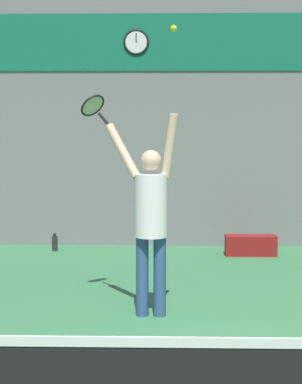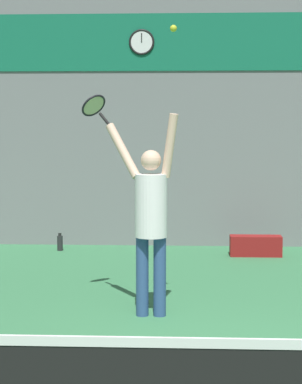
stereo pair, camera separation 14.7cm
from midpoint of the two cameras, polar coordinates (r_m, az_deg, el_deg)
back_wall at (r=11.27m, az=3.92°, el=8.24°), size 18.00×0.10×5.00m
sponsor_banner at (r=11.27m, az=3.96°, el=12.18°), size 7.25×0.02×0.90m
scoreboard_clock at (r=11.26m, az=-1.61°, el=12.20°), size 0.41×0.04×0.41m
tennis_player at (r=7.11m, az=-0.63°, el=-1.82°), size 0.80×0.47×2.09m
tennis_racket at (r=7.50m, az=-5.29°, el=6.98°), size 0.38×0.37×0.34m
tennis_ball at (r=6.98m, az=1.26°, el=13.27°), size 0.07×0.07×0.07m
water_bottle at (r=11.00m, az=-8.28°, el=-4.17°), size 0.09×0.09×0.28m
equipment_bag at (r=10.61m, az=7.79°, el=-4.37°), size 0.77×0.26×0.31m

